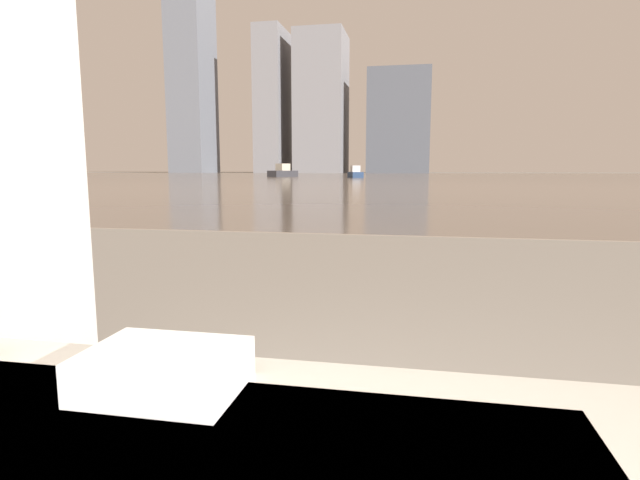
{
  "coord_description": "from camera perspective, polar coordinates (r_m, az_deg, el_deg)",
  "views": [
    {
      "loc": [
        0.4,
        0.1,
        0.92
      ],
      "look_at": [
        -0.07,
        2.48,
        0.57
      ],
      "focal_mm": 28.0,
      "sensor_mm": 36.0,
      "label": 1
    }
  ],
  "objects": [
    {
      "name": "skyline_tower_3",
      "position": [
        118.46,
        9.05,
        13.08
      ],
      "size": [
        13.72,
        13.85,
        22.77
      ],
      "color": "#4C515B",
      "rests_on": "ground_plane"
    },
    {
      "name": "harbor_boat_1",
      "position": [
        60.04,
        -4.26,
        7.75
      ],
      "size": [
        2.98,
        4.35,
        1.55
      ],
      "color": "#2D2D33",
      "rests_on": "harbor_water"
    },
    {
      "name": "harbor_water",
      "position": [
        61.91,
        10.82,
        7.13
      ],
      "size": [
        180.0,
        110.0,
        0.01
      ],
      "color": "gray",
      "rests_on": "ground_plane"
    },
    {
      "name": "skyline_tower_1",
      "position": [
        123.9,
        -5.41,
        15.4
      ],
      "size": [
        6.24,
        12.45,
        33.43
      ],
      "color": "slate",
      "rests_on": "ground_plane"
    },
    {
      "name": "skyline_tower_2",
      "position": [
        121.02,
        0.19,
        15.26
      ],
      "size": [
        11.16,
        13.29,
        31.96
      ],
      "color": "slate",
      "rests_on": "ground_plane"
    },
    {
      "name": "skyline_tower_0",
      "position": [
        132.18,
        -14.43,
        17.94
      ],
      "size": [
        8.59,
        11.56,
        48.08
      ],
      "color": "slate",
      "rests_on": "ground_plane"
    },
    {
      "name": "towel_stack",
      "position": [
        1.01,
        -17.39,
        -13.99
      ],
      "size": [
        0.28,
        0.21,
        0.08
      ],
      "color": "white",
      "rests_on": "bathtub"
    },
    {
      "name": "harbor_boat_2",
      "position": [
        54.34,
        4.06,
        7.61
      ],
      "size": [
        2.13,
        3.6,
        1.28
      ],
      "color": "navy",
      "rests_on": "harbor_water"
    }
  ]
}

